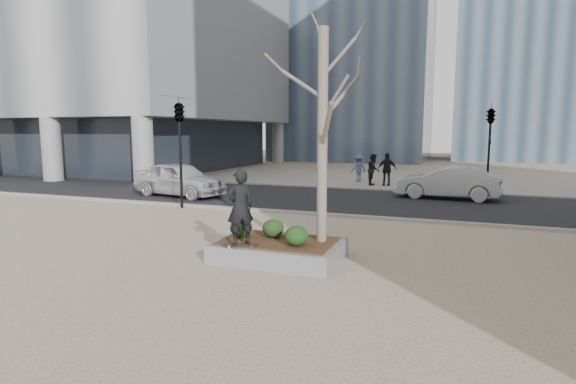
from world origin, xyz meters
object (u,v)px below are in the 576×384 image
at_px(planter, 279,251).
at_px(police_car, 179,179).
at_px(skateboard, 241,246).
at_px(skateboarder, 240,207).

relative_size(planter, police_car, 0.62).
height_order(planter, police_car, police_car).
distance_m(planter, skateboard, 1.05).
xyz_separation_m(planter, skateboarder, (-0.63, -0.80, 1.17)).
height_order(skateboard, police_car, police_car).
relative_size(skateboard, skateboarder, 0.45).
distance_m(skateboarder, police_car, 12.16).
xyz_separation_m(planter, police_car, (-8.52, 8.43, 0.62)).
bearing_deg(police_car, skateboard, -129.17).
relative_size(planter, skateboarder, 1.72).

